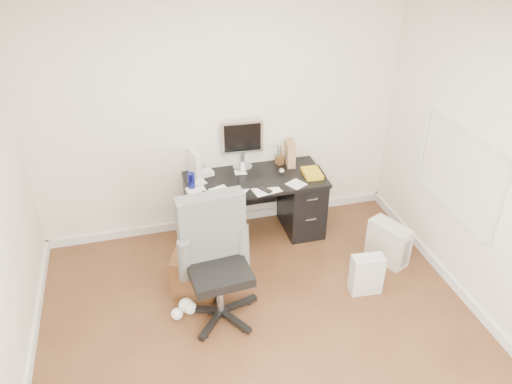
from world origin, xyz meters
TOP-DOWN VIEW (x-y plane):
  - ground at (0.00, 0.00)m, footprint 4.00×4.00m
  - room_shell at (0.03, 0.03)m, footprint 4.02×4.02m
  - desk at (0.30, 1.65)m, footprint 1.50×0.70m
  - loose_papers at (0.10, 1.60)m, footprint 1.10×0.60m
  - lcd_monitor at (0.22, 1.91)m, footprint 0.47×0.28m
  - keyboard at (0.31, 1.51)m, footprint 0.45×0.20m
  - computer_mouse at (0.60, 1.67)m, footprint 0.08×0.08m
  - travel_mug at (-0.39, 1.63)m, footprint 0.09×0.09m
  - white_binder at (-0.32, 1.87)m, footprint 0.17×0.27m
  - magazine_file at (0.76, 1.86)m, footprint 0.15×0.25m
  - pen_cup at (0.65, 1.89)m, footprint 0.12×0.12m
  - yellow_book at (0.92, 1.56)m, footprint 0.22×0.27m
  - paper_remote at (0.35, 1.39)m, footprint 0.32×0.27m
  - office_chair at (-0.33, 0.51)m, footprint 0.73×0.73m
  - pc_tower at (1.55, 0.85)m, footprint 0.37×0.49m
  - shopping_bag at (1.11, 0.47)m, footprint 0.33×0.25m
  - wicker_basket at (-0.49, 0.94)m, footprint 0.55×0.55m
  - desk_printer at (1.06, 1.83)m, footprint 0.36×0.33m

SIDE VIEW (x-z plane):
  - ground at x=0.00m, z-range 0.00..0.00m
  - desk_printer at x=1.06m, z-range 0.00..0.18m
  - shopping_bag at x=1.11m, z-range 0.00..0.42m
  - wicker_basket at x=-0.49m, z-range 0.00..0.42m
  - pc_tower at x=1.55m, z-range 0.00..0.45m
  - desk at x=0.30m, z-range 0.02..0.77m
  - office_chair at x=-0.33m, z-range 0.00..1.20m
  - loose_papers at x=0.10m, z-range 0.75..0.75m
  - paper_remote at x=0.35m, z-range 0.75..0.77m
  - keyboard at x=0.31m, z-range 0.75..0.77m
  - yellow_book at x=0.92m, z-range 0.75..0.80m
  - computer_mouse at x=0.60m, z-range 0.75..0.82m
  - travel_mug at x=-0.39m, z-range 0.75..0.92m
  - pen_cup at x=0.65m, z-range 0.75..0.97m
  - magazine_file at x=0.76m, z-range 0.75..1.02m
  - white_binder at x=-0.32m, z-range 0.75..1.04m
  - lcd_monitor at x=0.22m, z-range 0.75..1.32m
  - room_shell at x=0.03m, z-range 0.30..3.01m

